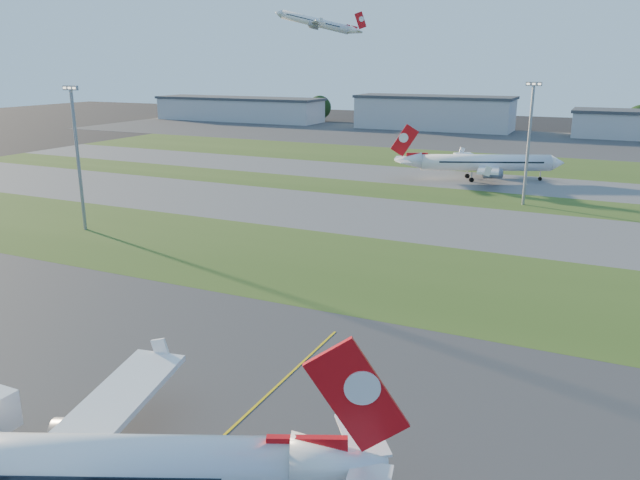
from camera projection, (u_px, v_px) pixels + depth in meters
The scene contains 19 objects.
ground at pixel (114, 471), 46.94m from camera, with size 700.00×700.00×0.00m, color black.
apron_near at pixel (114, 471), 46.94m from camera, with size 300.00×70.00×0.01m, color #333335.
grass_strip_a at pixel (364, 270), 92.20m from camera, with size 300.00×34.00×0.01m, color #304A18.
taxiway_a at pixel (426, 221), 120.92m from camera, with size 300.00×32.00×0.01m, color #515154.
grass_strip_b at pixel (456, 197), 142.68m from camera, with size 300.00×18.00×0.01m, color #304A18.
taxiway_b at pixel (476, 181), 161.82m from camera, with size 300.00×26.00×0.01m, color #515154.
grass_strip_c at pixel (498, 163), 190.54m from camera, with size 300.00×40.00×0.01m, color #304A18.
apron_far at pixel (525, 142), 242.76m from camera, with size 400.00×80.00×0.01m, color #333335.
airliner_parked at pixel (58, 466), 40.63m from camera, with size 36.34×30.94×12.12m.
airliner_taxiing at pixel (484, 163), 161.62m from camera, with size 38.90×33.07×12.90m.
airliner_departing at pixel (316, 22), 243.78m from camera, with size 31.21×26.56×10.40m.
light_mast_west at pixel (77, 149), 110.64m from camera, with size 3.20×0.70×25.80m.
light_mast_centre at pixel (529, 136), 130.74m from camera, with size 3.20×0.70×25.80m.
hangar_far_west at pixel (239, 109), 328.56m from camera, with size 91.80×23.00×12.20m.
hangar_west at pixel (434, 112), 285.19m from camera, with size 71.40×23.00×15.20m.
tree_far_west at pixel (192, 105), 356.15m from camera, with size 11.00×11.00×12.00m.
tree_west at pixel (320, 107), 324.98m from camera, with size 12.10×12.10×13.20m.
tree_mid_west at pixel (494, 117), 285.03m from camera, with size 9.90×9.90×10.80m.
tree_mid_east at pixel (640, 119), 262.83m from camera, with size 11.55×11.55×12.60m.
Camera 1 is at (31.26, -29.92, 29.60)m, focal length 35.00 mm.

